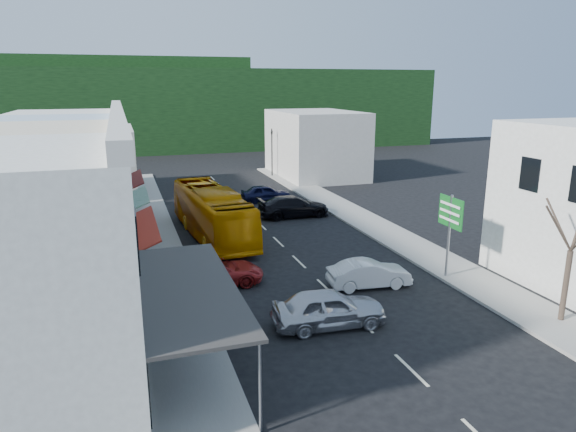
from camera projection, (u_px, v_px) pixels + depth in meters
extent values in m
plane|color=black|center=(326.00, 287.00, 25.51)|extent=(120.00, 120.00, 0.00)
cube|color=gray|center=(156.00, 243.00, 32.43)|extent=(3.00, 52.00, 0.15)
cube|color=gray|center=(369.00, 223.00, 36.96)|extent=(3.00, 52.00, 0.15)
cube|color=beige|center=(17.00, 280.00, 15.68)|extent=(7.00, 9.00, 8.00)
cube|color=#5A1814|center=(157.00, 292.00, 17.16)|extent=(1.30, 7.65, 0.08)
cube|color=beige|center=(50.00, 215.00, 23.50)|extent=(7.00, 8.00, 8.00)
cube|color=maroon|center=(144.00, 227.00, 24.98)|extent=(1.30, 6.80, 0.08)
cube|color=#9BB2C3|center=(64.00, 187.00, 29.94)|extent=(7.00, 6.00, 8.00)
cube|color=#195926|center=(138.00, 198.00, 31.42)|extent=(1.30, 5.10, 0.08)
cube|color=beige|center=(72.00, 169.00, 35.92)|extent=(7.00, 7.00, 8.00)
cube|color=#5A1814|center=(134.00, 180.00, 37.40)|extent=(1.30, 5.95, 0.08)
cube|color=#B7B2A8|center=(88.00, 162.00, 45.98)|extent=(8.00, 10.00, 6.00)
cube|color=#B7B2A8|center=(315.00, 144.00, 55.56)|extent=(8.00, 12.00, 7.00)
cube|color=black|center=(176.00, 108.00, 82.89)|extent=(80.00, 24.00, 12.00)
cube|color=black|center=(122.00, 83.00, 85.00)|extent=(40.00, 16.00, 8.00)
imported|color=orange|center=(212.00, 214.00, 33.68)|extent=(3.50, 11.77, 3.10)
imported|color=silver|center=(329.00, 310.00, 21.28)|extent=(4.51, 2.09, 1.40)
imported|color=silver|center=(369.00, 273.00, 25.44)|extent=(4.56, 2.22, 1.40)
imported|color=maroon|center=(218.00, 271.00, 25.80)|extent=(4.76, 2.32, 1.40)
imported|color=black|center=(294.00, 208.00, 38.93)|extent=(4.51, 1.87, 1.40)
imported|color=black|center=(266.00, 194.00, 43.95)|extent=(4.49, 2.02, 1.40)
imported|color=black|center=(221.00, 198.00, 42.24)|extent=(4.53, 2.14, 1.40)
imported|color=black|center=(173.00, 275.00, 24.36)|extent=(0.43, 0.62, 1.70)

